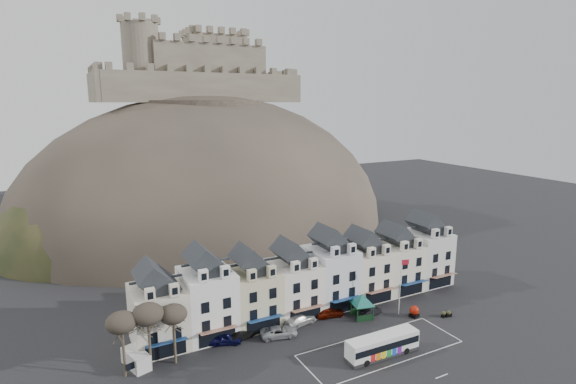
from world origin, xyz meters
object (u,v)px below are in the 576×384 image
object	(u,v)px
car_white	(300,319)
red_buoy	(414,311)
car_silver	(279,332)
car_charcoal	(370,311)
car_maroon	(329,312)
flagpole	(401,282)
car_black	(242,335)
bus	(383,344)
bus_shelter	(362,299)
white_van	(136,359)
car_navy	(225,338)

from	to	relation	value
car_white	red_buoy	bearing A→B (deg)	-120.68
car_silver	car_charcoal	size ratio (longest dim) A/B	1.35
red_buoy	car_maroon	xyz separation A→B (m)	(-11.46, 5.98, -0.15)
flagpole	car_charcoal	xyz separation A→B (m)	(-4.20, 1.78, -4.57)
flagpole	car_black	world-z (taller)	flagpole
car_black	car_white	size ratio (longest dim) A/B	0.74
bus	car_maroon	world-z (taller)	bus
car_white	car_charcoal	world-z (taller)	car_white
car_silver	car_maroon	world-z (taller)	car_maroon
car_maroon	car_silver	bearing A→B (deg)	111.09
bus_shelter	flagpole	distance (m)	6.49
white_van	red_buoy	bearing A→B (deg)	-25.33
bus	car_white	distance (m)	13.35
bus	flagpole	world-z (taller)	flagpole
car_black	car_maroon	xyz separation A→B (m)	(14.28, 0.00, 0.10)
flagpole	car_maroon	world-z (taller)	flagpole
car_navy	car_black	distance (m)	2.52
bus_shelter	car_navy	world-z (taller)	bus_shelter
white_van	car_maroon	size ratio (longest dim) A/B	1.08
red_buoy	car_silver	xyz separation A→B (m)	(-20.92, 4.21, -0.18)
car_white	car_maroon	xyz separation A→B (m)	(5.20, 0.00, -0.03)
car_maroon	car_navy	bearing A→B (deg)	100.52
car_silver	car_white	xyz separation A→B (m)	(4.26, 1.77, 0.06)
flagpole	car_silver	world-z (taller)	flagpole
car_white	car_charcoal	distance (m)	11.32
car_navy	car_black	world-z (taller)	car_navy
car_black	car_white	bearing A→B (deg)	-106.56
car_maroon	white_van	bearing A→B (deg)	100.52
white_van	car_silver	xyz separation A→B (m)	(18.85, -1.77, -0.28)
car_navy	red_buoy	bearing A→B (deg)	-81.50
red_buoy	car_black	world-z (taller)	red_buoy
red_buoy	white_van	size ratio (longest dim) A/B	0.37
car_silver	bus	bearing A→B (deg)	-123.39
flagpole	car_navy	distance (m)	27.53
bus	car_maroon	size ratio (longest dim) A/B	2.31
red_buoy	car_black	bearing A→B (deg)	166.93
car_black	car_white	xyz separation A→B (m)	(9.08, 0.00, 0.12)
bus	car_silver	distance (m)	14.25
white_van	car_white	world-z (taller)	white_van
bus_shelter	car_navy	distance (m)	21.26
bus	car_navy	world-z (taller)	bus
red_buoy	car_navy	bearing A→B (deg)	168.06
bus_shelter	car_white	bearing A→B (deg)	177.80
white_van	car_white	distance (m)	23.11
bus	car_maroon	xyz separation A→B (m)	(-0.25, 12.16, -0.83)
car_silver	flagpole	bearing A→B (deg)	-83.79
car_navy	car_black	size ratio (longest dim) A/B	1.15
flagpole	bus	bearing A→B (deg)	-141.14
flagpole	car_charcoal	bearing A→B (deg)	157.00
bus	red_buoy	xyz separation A→B (m)	(11.21, 6.19, -0.69)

